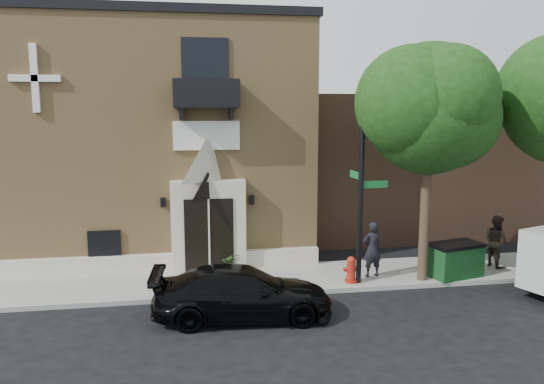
{
  "coord_description": "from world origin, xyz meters",
  "views": [
    {
      "loc": [
        -1.75,
        -15.62,
        5.87
      ],
      "look_at": [
        1.15,
        2.0,
        3.01
      ],
      "focal_mm": 35.0,
      "sensor_mm": 36.0,
      "label": 1
    }
  ],
  "objects_px": {
    "black_sedan": "(242,293)",
    "fire_hydrant": "(351,270)",
    "pedestrian_far": "(496,241)",
    "pedestrian_near": "(372,249)",
    "street_sign": "(361,187)",
    "dumpster": "(455,259)"
  },
  "relations": [
    {
      "from": "fire_hydrant",
      "to": "pedestrian_near",
      "type": "xyz_separation_m",
      "value": [
        0.89,
        0.48,
        0.52
      ]
    },
    {
      "from": "dumpster",
      "to": "pedestrian_near",
      "type": "bearing_deg",
      "value": 156.89
    },
    {
      "from": "dumpster",
      "to": "pedestrian_near",
      "type": "height_order",
      "value": "pedestrian_near"
    },
    {
      "from": "street_sign",
      "to": "dumpster",
      "type": "xyz_separation_m",
      "value": [
        3.44,
        0.08,
        -2.58
      ]
    },
    {
      "from": "street_sign",
      "to": "dumpster",
      "type": "relative_size",
      "value": 3.19
    },
    {
      "from": "pedestrian_far",
      "to": "street_sign",
      "type": "bearing_deg",
      "value": 88.84
    },
    {
      "from": "black_sedan",
      "to": "pedestrian_near",
      "type": "relative_size",
      "value": 2.63
    },
    {
      "from": "black_sedan",
      "to": "fire_hydrant",
      "type": "relative_size",
      "value": 5.68
    },
    {
      "from": "black_sedan",
      "to": "pedestrian_far",
      "type": "relative_size",
      "value": 2.66
    },
    {
      "from": "black_sedan",
      "to": "street_sign",
      "type": "distance_m",
      "value": 5.23
    },
    {
      "from": "street_sign",
      "to": "fire_hydrant",
      "type": "height_order",
      "value": "street_sign"
    },
    {
      "from": "fire_hydrant",
      "to": "street_sign",
      "type": "bearing_deg",
      "value": -8.55
    },
    {
      "from": "street_sign",
      "to": "fire_hydrant",
      "type": "xyz_separation_m",
      "value": [
        -0.26,
        0.04,
        -2.74
      ]
    },
    {
      "from": "fire_hydrant",
      "to": "pedestrian_far",
      "type": "bearing_deg",
      "value": 8.64
    },
    {
      "from": "street_sign",
      "to": "pedestrian_far",
      "type": "distance_m",
      "value": 5.97
    },
    {
      "from": "fire_hydrant",
      "to": "pedestrian_far",
      "type": "xyz_separation_m",
      "value": [
        5.72,
        0.87,
        0.51
      ]
    },
    {
      "from": "fire_hydrant",
      "to": "pedestrian_far",
      "type": "distance_m",
      "value": 5.81
    },
    {
      "from": "pedestrian_near",
      "to": "pedestrian_far",
      "type": "bearing_deg",
      "value": 175.3
    },
    {
      "from": "fire_hydrant",
      "to": "pedestrian_near",
      "type": "distance_m",
      "value": 1.13
    },
    {
      "from": "pedestrian_near",
      "to": "pedestrian_far",
      "type": "distance_m",
      "value": 4.85
    },
    {
      "from": "black_sedan",
      "to": "fire_hydrant",
      "type": "distance_m",
      "value": 4.33
    },
    {
      "from": "black_sedan",
      "to": "dumpster",
      "type": "relative_size",
      "value": 2.54
    }
  ]
}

